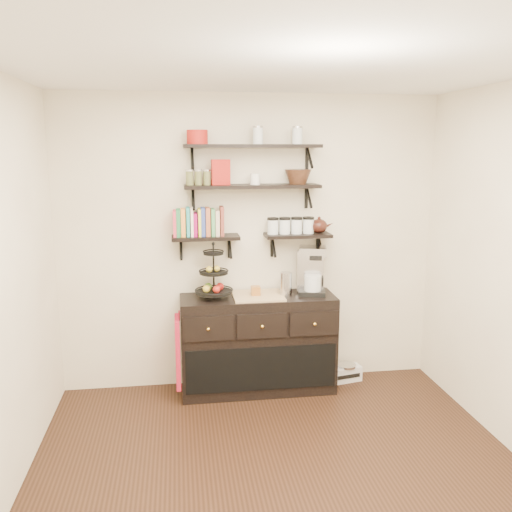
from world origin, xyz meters
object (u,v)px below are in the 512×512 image
object	(u,v)px
fruit_stand	(214,280)
sideboard	(258,343)
coffee_maker	(311,271)
radio	(347,373)

from	to	relation	value
fruit_stand	sideboard	bearing A→B (deg)	-0.49
coffee_maker	radio	size ratio (longest dim) A/B	1.51
sideboard	fruit_stand	bearing A→B (deg)	179.51
radio	coffee_maker	bearing A→B (deg)	173.78
fruit_stand	coffee_maker	xyz separation A→B (m)	(0.89, 0.03, 0.04)
fruit_stand	radio	world-z (taller)	fruit_stand
coffee_maker	sideboard	bearing A→B (deg)	-162.86
radio	sideboard	bearing A→B (deg)	172.53
sideboard	radio	world-z (taller)	sideboard
radio	fruit_stand	bearing A→B (deg)	171.02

